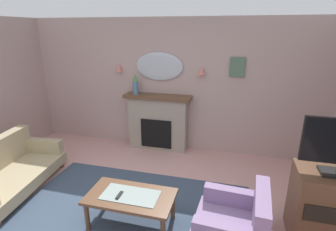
% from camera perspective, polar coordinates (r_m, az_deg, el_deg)
% --- Properties ---
extents(wall_back, '(6.95, 0.10, 2.64)m').
position_cam_1_polar(wall_back, '(5.34, 0.73, 6.54)').
color(wall_back, '#B29993').
rests_on(wall_back, ground).
extents(patterned_rug, '(3.20, 2.40, 0.01)m').
position_cam_1_polar(patterned_rug, '(3.78, -9.15, -21.62)').
color(patterned_rug, '#38475B').
rests_on(patterned_rug, ground).
extents(fireplace, '(1.36, 0.36, 1.16)m').
position_cam_1_polar(fireplace, '(5.40, -2.24, -1.61)').
color(fireplace, gray).
rests_on(fireplace, ground).
extents(mantel_vase_centre, '(0.12, 0.12, 0.42)m').
position_cam_1_polar(mantel_vase_centre, '(5.31, -7.12, 6.73)').
color(mantel_vase_centre, '#4C7093').
rests_on(mantel_vase_centre, fireplace).
extents(wall_mirror, '(0.96, 0.06, 0.56)m').
position_cam_1_polar(wall_mirror, '(5.26, -1.94, 10.65)').
color(wall_mirror, '#B2BCC6').
extents(wall_sconce_left, '(0.14, 0.14, 0.14)m').
position_cam_1_polar(wall_sconce_left, '(5.52, -10.70, 10.19)').
color(wall_sconce_left, '#D17066').
extents(wall_sconce_right, '(0.14, 0.14, 0.14)m').
position_cam_1_polar(wall_sconce_right, '(5.04, 7.33, 9.60)').
color(wall_sconce_right, '#D17066').
extents(framed_picture, '(0.28, 0.03, 0.36)m').
position_cam_1_polar(framed_picture, '(5.05, 14.90, 10.18)').
color(framed_picture, '#4C6B56').
extents(coffee_table, '(1.10, 0.60, 0.45)m').
position_cam_1_polar(coffee_table, '(3.48, -8.15, -17.61)').
color(coffee_table, brown).
rests_on(coffee_table, ground).
extents(tv_remote, '(0.04, 0.16, 0.02)m').
position_cam_1_polar(tv_remote, '(3.45, -10.58, -16.77)').
color(tv_remote, black).
rests_on(tv_remote, coffee_table).
extents(floral_couch, '(1.04, 1.79, 0.76)m').
position_cam_1_polar(floral_couch, '(4.86, -31.87, -10.23)').
color(floral_couch, tan).
rests_on(floral_couch, ground).
extents(armchair_by_coffee_table, '(0.87, 0.87, 0.71)m').
position_cam_1_polar(armchair_by_coffee_table, '(3.37, 14.87, -21.16)').
color(armchair_by_coffee_table, gray).
rests_on(armchair_by_coffee_table, ground).
extents(tv_cabinet, '(0.80, 0.57, 0.90)m').
position_cam_1_polar(tv_cabinet, '(3.71, 31.68, -16.72)').
color(tv_cabinet, brown).
rests_on(tv_cabinet, ground).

